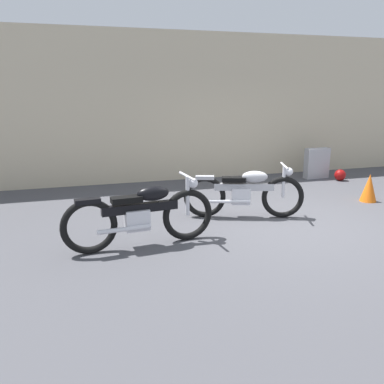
% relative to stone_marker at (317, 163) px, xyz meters
% --- Properties ---
extents(ground_plane, '(40.00, 40.00, 0.00)m').
position_rel_stone_marker_xyz_m(ground_plane, '(-2.45, -2.94, -0.38)').
color(ground_plane, '#47474C').
extents(building_wall, '(18.00, 0.30, 3.47)m').
position_rel_stone_marker_xyz_m(building_wall, '(-2.45, 0.94, 1.36)').
color(building_wall, beige).
rests_on(building_wall, ground_plane).
extents(stone_marker, '(0.64, 0.23, 0.75)m').
position_rel_stone_marker_xyz_m(stone_marker, '(0.00, 0.00, 0.00)').
color(stone_marker, '#9E9EA3').
rests_on(stone_marker, ground_plane).
extents(helmet, '(0.27, 0.27, 0.27)m').
position_rel_stone_marker_xyz_m(helmet, '(0.40, -0.42, -0.24)').
color(helmet, maroon).
rests_on(helmet, ground_plane).
extents(traffic_cone, '(0.32, 0.32, 0.55)m').
position_rel_stone_marker_xyz_m(traffic_cone, '(-0.24, -2.20, -0.10)').
color(traffic_cone, orange).
rests_on(traffic_cone, ground_plane).
extents(motorcycle_silver, '(2.00, 0.85, 0.93)m').
position_rel_stone_marker_xyz_m(motorcycle_silver, '(-3.03, -2.45, 0.07)').
color(motorcycle_silver, black).
rests_on(motorcycle_silver, ground_plane).
extents(motorcycle_black, '(2.18, 0.61, 0.98)m').
position_rel_stone_marker_xyz_m(motorcycle_black, '(-4.95, -3.28, 0.09)').
color(motorcycle_black, black).
rests_on(motorcycle_black, ground_plane).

